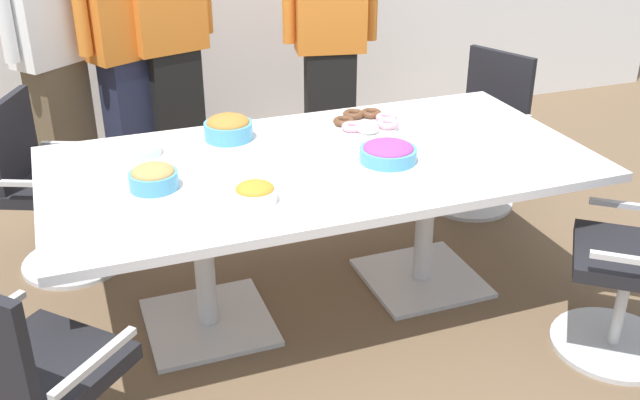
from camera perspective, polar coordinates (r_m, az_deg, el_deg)
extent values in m
cube|color=brown|center=(3.63, 0.00, -7.88)|extent=(10.00, 10.00, 0.01)
cube|color=silver|center=(3.28, 0.00, 2.82)|extent=(2.40, 1.20, 0.04)
cube|color=silver|center=(3.50, -8.58, -9.32)|extent=(0.56, 0.56, 0.02)
cylinder|color=silver|center=(3.31, -8.99, -4.28)|extent=(0.09, 0.09, 0.69)
cube|color=silver|center=(3.82, 7.81, -5.98)|extent=(0.56, 0.56, 0.02)
cylinder|color=silver|center=(3.64, 8.14, -1.22)|extent=(0.09, 0.09, 0.69)
cylinder|color=silver|center=(3.58, 21.67, -10.31)|extent=(0.76, 0.76, 0.02)
cylinder|color=silver|center=(3.46, 22.26, -7.42)|extent=(0.05, 0.05, 0.41)
cube|color=black|center=(3.34, 22.93, -4.08)|extent=(0.65, 0.65, 0.06)
cube|color=silver|center=(3.07, 23.53, -4.36)|extent=(0.31, 0.25, 0.02)
cube|color=silver|center=(3.51, 23.07, -0.45)|extent=(0.31, 0.25, 0.02)
cylinder|color=silver|center=(4.65, 11.35, -0.05)|extent=(0.71, 0.71, 0.02)
cylinder|color=silver|center=(4.56, 11.58, 2.37)|extent=(0.05, 0.05, 0.41)
cube|color=black|center=(4.48, 11.85, 5.10)|extent=(0.60, 0.60, 0.06)
cube|color=black|center=(4.56, 13.68, 8.53)|extent=(0.21, 0.42, 0.42)
cube|color=silver|center=(4.31, 14.63, 5.68)|extent=(0.35, 0.17, 0.02)
cube|color=silver|center=(4.57, 9.49, 7.35)|extent=(0.35, 0.17, 0.02)
cylinder|color=silver|center=(4.13, -18.39, -4.51)|extent=(0.71, 0.71, 0.02)
cylinder|color=silver|center=(4.03, -18.82, -1.88)|extent=(0.05, 0.05, 0.41)
cube|color=black|center=(3.93, -19.30, 1.12)|extent=(0.60, 0.60, 0.06)
cube|color=black|center=(3.93, -22.66, 4.33)|extent=(0.21, 0.42, 0.42)
cube|color=silver|center=(4.10, -18.36, 4.09)|extent=(0.35, 0.17, 0.02)
cube|color=silver|center=(3.68, -20.89, 1.18)|extent=(0.35, 0.17, 0.02)
cube|color=black|center=(2.65, -20.71, -12.20)|extent=(0.65, 0.65, 0.06)
cube|color=silver|center=(2.43, -17.03, -11.88)|extent=(0.29, 0.27, 0.02)
cube|color=brown|center=(4.73, -19.12, 4.95)|extent=(0.37, 0.36, 0.86)
cube|color=white|center=(4.52, -20.58, 14.06)|extent=(0.48, 0.45, 0.68)
cylinder|color=white|center=(4.36, -23.34, 13.65)|extent=(0.11, 0.11, 0.61)
cube|color=#232842|center=(4.76, -14.10, 5.70)|extent=(0.38, 0.32, 0.85)
cube|color=orange|center=(4.56, -15.16, 14.65)|extent=(0.49, 0.40, 0.67)
cylinder|color=orange|center=(4.42, -18.14, 14.37)|extent=(0.11, 0.11, 0.60)
cube|color=black|center=(4.79, -11.09, 6.27)|extent=(0.36, 0.28, 0.87)
cube|color=black|center=(4.98, 0.75, 7.05)|extent=(0.35, 0.26, 0.79)
cube|color=orange|center=(4.79, 0.81, 15.09)|extent=(0.48, 0.30, 0.63)
cylinder|color=#4C9EC6|center=(3.51, -7.09, 5.35)|extent=(0.23, 0.23, 0.08)
ellipsoid|color=#AD702D|center=(3.50, -7.13, 5.97)|extent=(0.20, 0.20, 0.07)
cylinder|color=#4C9EC6|center=(3.06, -12.74, 1.51)|extent=(0.20, 0.20, 0.07)
ellipsoid|color=tan|center=(3.05, -12.80, 2.11)|extent=(0.18, 0.18, 0.06)
cylinder|color=#4C9EC6|center=(3.26, 5.29, 3.52)|extent=(0.25, 0.25, 0.06)
ellipsoid|color=#9E3D8E|center=(3.24, 5.31, 4.01)|extent=(0.22, 0.22, 0.05)
cylinder|color=white|center=(2.88, -5.04, 0.36)|extent=(0.17, 0.17, 0.06)
ellipsoid|color=orange|center=(2.87, -5.06, 0.86)|extent=(0.15, 0.15, 0.05)
cylinder|color=white|center=(3.67, 3.60, 5.82)|extent=(0.32, 0.32, 0.01)
torus|color=pink|center=(3.71, 5.17, 6.36)|extent=(0.11, 0.11, 0.03)
torus|color=brown|center=(3.76, 3.97, 6.71)|extent=(0.11, 0.11, 0.03)
torus|color=brown|center=(3.74, 2.61, 6.65)|extent=(0.11, 0.11, 0.03)
torus|color=brown|center=(3.64, 1.86, 6.10)|extent=(0.11, 0.11, 0.03)
torus|color=pink|center=(3.57, 2.54, 5.68)|extent=(0.11, 0.11, 0.03)
torus|color=white|center=(3.55, 3.73, 5.53)|extent=(0.11, 0.11, 0.03)
torus|color=pink|center=(3.62, 5.26, 5.88)|extent=(0.11, 0.11, 0.03)
cylinder|color=white|center=(3.42, -13.84, 3.50)|extent=(0.21, 0.21, 0.01)
cylinder|color=silver|center=(3.42, -13.85, 3.60)|extent=(0.21, 0.21, 0.01)
cylinder|color=white|center=(3.42, -13.86, 3.69)|extent=(0.21, 0.21, 0.01)
cylinder|color=silver|center=(3.42, -13.88, 3.78)|extent=(0.21, 0.21, 0.01)
cylinder|color=white|center=(3.41, -13.89, 3.88)|extent=(0.21, 0.21, 0.01)
cylinder|color=silver|center=(3.41, -13.90, 3.97)|extent=(0.21, 0.21, 0.01)
cube|color=white|center=(3.70, 10.10, 6.07)|extent=(0.15, 0.15, 0.06)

